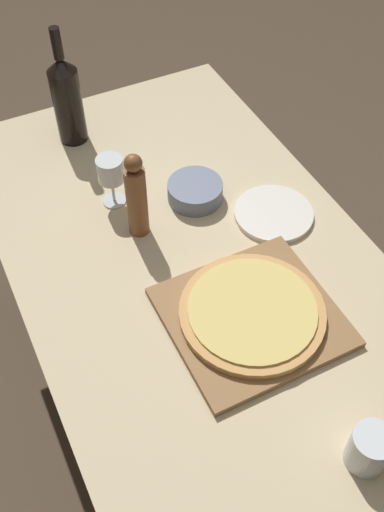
# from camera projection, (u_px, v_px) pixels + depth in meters

# --- Properties ---
(ground_plane) EXTENTS (12.00, 12.00, 0.00)m
(ground_plane) POSITION_uv_depth(u_px,v_px,m) (194.00, 397.00, 2.06)
(ground_plane) COLOR #4C3D2D
(dining_table) EXTENTS (0.87, 1.53, 0.74)m
(dining_table) POSITION_uv_depth(u_px,v_px,m) (194.00, 281.00, 1.56)
(dining_table) COLOR #CCB78E
(dining_table) RESTS_ON ground_plane
(cutting_board) EXTENTS (0.38, 0.35, 0.02)m
(cutting_board) POSITION_uv_depth(u_px,v_px,m) (252.00, 317.00, 1.37)
(cutting_board) COLOR olive
(cutting_board) RESTS_ON dining_table
(pizza) EXTENTS (0.33, 0.33, 0.02)m
(pizza) POSITION_uv_depth(u_px,v_px,m) (252.00, 312.00, 1.35)
(pizza) COLOR tan
(pizza) RESTS_ON cutting_board
(wine_bottle) EXTENTS (0.08, 0.08, 0.35)m
(wine_bottle) POSITION_uv_depth(u_px,v_px,m) (67.00, 99.00, 1.69)
(wine_bottle) COLOR black
(wine_bottle) RESTS_ON dining_table
(pepper_mill) EXTENTS (0.05, 0.05, 0.25)m
(pepper_mill) POSITION_uv_depth(u_px,v_px,m) (136.00, 197.00, 1.46)
(pepper_mill) COLOR brown
(pepper_mill) RESTS_ON dining_table
(wine_glass) EXTENTS (0.07, 0.07, 0.15)m
(wine_glass) POSITION_uv_depth(u_px,v_px,m) (110.00, 172.00, 1.54)
(wine_glass) COLOR silver
(wine_glass) RESTS_ON dining_table
(small_bowl) EXTENTS (0.15, 0.15, 0.05)m
(small_bowl) POSITION_uv_depth(u_px,v_px,m) (195.00, 191.00, 1.61)
(small_bowl) COLOR slate
(small_bowl) RESTS_ON dining_table
(drinking_tumbler) EXTENTS (0.08, 0.08, 0.10)m
(drinking_tumbler) POSITION_uv_depth(u_px,v_px,m) (369.00, 449.00, 1.13)
(drinking_tumbler) COLOR silver
(drinking_tumbler) RESTS_ON dining_table
(dinner_plate) EXTENTS (0.21, 0.21, 0.01)m
(dinner_plate) POSITION_uv_depth(u_px,v_px,m) (274.00, 214.00, 1.59)
(dinner_plate) COLOR silver
(dinner_plate) RESTS_ON dining_table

